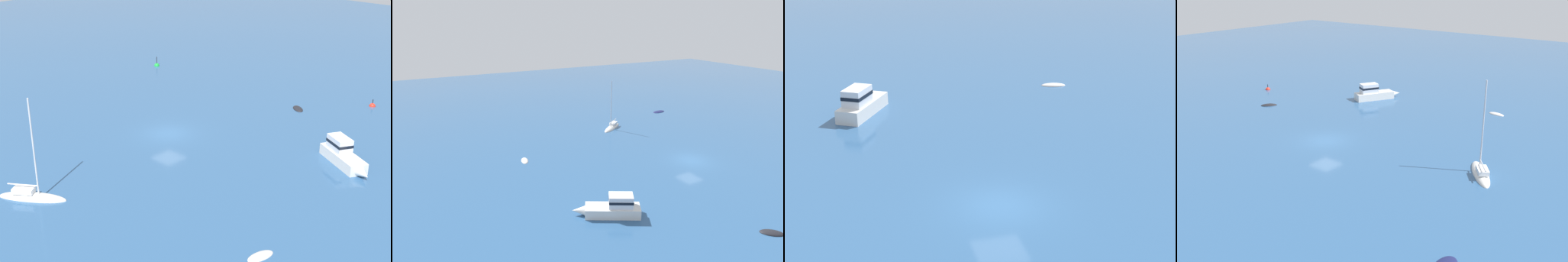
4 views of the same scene
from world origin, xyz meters
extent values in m
plane|color=#2D5684|center=(0.00, 0.00, 0.00)|extent=(160.00, 160.00, 0.00)
ellipsoid|color=silver|center=(-15.38, -1.88, 0.00)|extent=(3.94, 4.89, 0.87)
cube|color=white|center=(-15.73, -1.38, 0.62)|extent=(1.58, 1.75, 0.37)
cylinder|color=silver|center=(-15.08, -2.30, 4.07)|extent=(0.12, 0.12, 7.26)
cylinder|color=silver|center=(-15.75, -1.36, 1.06)|extent=(1.41, 1.95, 0.10)
ellipsoid|color=silver|center=(-9.67, -18.26, 0.00)|extent=(2.05, 1.22, 0.37)
ellipsoid|color=black|center=(13.88, -4.92, 0.00)|extent=(1.92, 2.06, 0.43)
cube|color=silver|center=(5.46, -15.04, 0.46)|extent=(3.78, 5.05, 0.92)
cone|color=silver|center=(3.99, -17.67, 0.46)|extent=(1.40, 1.52, 0.92)
cube|color=silver|center=(5.80, -14.43, 1.49)|extent=(2.15, 2.47, 1.15)
cube|color=black|center=(5.80, -14.43, 1.55)|extent=(2.20, 2.53, 0.24)
sphere|color=green|center=(15.03, 17.99, 0.00)|extent=(0.68, 0.68, 0.68)
cylinder|color=black|center=(15.03, 17.99, 0.77)|extent=(0.08, 0.08, 0.86)
sphere|color=red|center=(20.05, -10.06, 0.00)|extent=(0.66, 0.66, 0.66)
cylinder|color=black|center=(20.05, -10.06, 0.54)|extent=(0.08, 0.08, 0.42)
camera|label=1|loc=(-33.16, -35.38, 19.95)|focal=51.85mm
camera|label=2|loc=(26.48, -28.92, 16.67)|focal=29.94mm
camera|label=3|loc=(6.98, 23.57, 13.19)|focal=53.63mm
camera|label=4|loc=(-29.47, 30.99, 15.81)|focal=43.04mm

